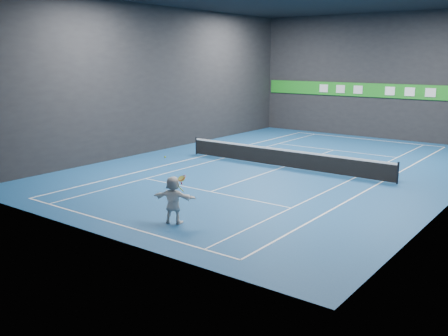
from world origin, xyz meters
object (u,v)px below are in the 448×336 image
Objects in this scene: tennis_racket at (182,180)px; tennis_ball at (165,157)px; player at (173,200)px; tennis_net at (284,157)px.

tennis_ball is at bearing -173.50° from tennis_racket.
player is 0.88m from tennis_racket.
player is 2.73× the size of tennis_racket.
tennis_net is at bearing 100.72° from tennis_racket.
tennis_ball is (-0.32, -0.03, 1.53)m from player.
tennis_net is (-1.60, 10.56, -0.33)m from player.
player is 0.14× the size of tennis_net.
player reaches higher than tennis_net.
tennis_ball is 1.03m from tennis_racket.
tennis_ball is 0.01× the size of tennis_net.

